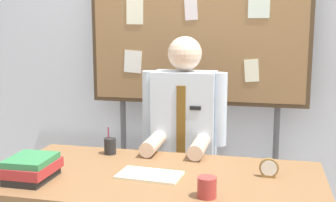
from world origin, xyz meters
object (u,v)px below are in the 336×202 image
at_px(open_notebook, 150,175).
at_px(desk, 159,192).
at_px(bulletin_board, 197,39).
at_px(book_stack, 31,168).
at_px(coffee_mug, 207,187).
at_px(pen_holder, 110,146).
at_px(person, 184,154).
at_px(desk_clock, 269,169).

bearing_deg(open_notebook, desk, 24.82).
distance_m(desk, bulletin_board, 1.35).
bearing_deg(bulletin_board, book_stack, -114.10).
height_order(book_stack, open_notebook, book_stack).
bearing_deg(coffee_mug, pen_holder, 141.30).
bearing_deg(pen_holder, coffee_mug, -38.70).
height_order(coffee_mug, pen_holder, pen_holder).
bearing_deg(person, bulletin_board, 90.02).
relative_size(coffee_mug, pen_holder, 0.58).
bearing_deg(desk, coffee_mug, -39.08).
distance_m(coffee_mug, pen_holder, 0.84).
bearing_deg(person, desk, -90.00).
xyz_separation_m(desk, coffee_mug, (0.28, -0.22, 0.13)).
distance_m(person, open_notebook, 0.68).
xyz_separation_m(bulletin_board, coffee_mug, (0.28, -1.35, -0.61)).
relative_size(desk_clock, pen_holder, 0.60).
xyz_separation_m(person, open_notebook, (-0.04, -0.67, 0.09)).
xyz_separation_m(person, coffee_mug, (0.28, -0.88, 0.13)).
bearing_deg(desk, bulletin_board, 90.01).
distance_m(bulletin_board, pen_holder, 1.09).
height_order(person, bulletin_board, bulletin_board).
relative_size(book_stack, open_notebook, 0.82).
bearing_deg(book_stack, coffee_mug, -1.33).
xyz_separation_m(bulletin_board, pen_holder, (-0.38, -0.82, -0.61)).
bearing_deg(coffee_mug, person, 107.48).
distance_m(desk_clock, pen_holder, 0.94).
bearing_deg(desk_clock, coffee_mug, -128.69).
height_order(bulletin_board, book_stack, bulletin_board).
height_order(desk, desk_clock, desk_clock).
relative_size(bulletin_board, desk_clock, 20.19).
bearing_deg(person, book_stack, -124.71).
relative_size(book_stack, coffee_mug, 2.80).
distance_m(person, coffee_mug, 0.93).
distance_m(open_notebook, desk_clock, 0.60).
bearing_deg(book_stack, desk_clock, 15.29).
height_order(desk_clock, pen_holder, pen_holder).
height_order(open_notebook, pen_holder, pen_holder).
distance_m(person, pen_holder, 0.53).
bearing_deg(open_notebook, pen_holder, 136.28).
bearing_deg(desk_clock, desk, -168.90).
bearing_deg(coffee_mug, book_stack, 178.67).
height_order(desk, book_stack, book_stack).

